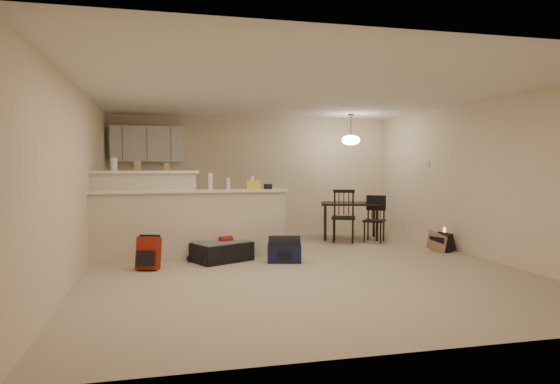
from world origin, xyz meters
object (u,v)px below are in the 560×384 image
object	(u,v)px
suitcase	(222,252)
red_backpack	(149,253)
navy_duffel	(284,253)
dining_table	(350,207)
dining_chair_far	(374,219)
black_daypack	(443,243)
pendant_lamp	(351,140)
dining_chair_near	(344,216)

from	to	relation	value
suitcase	red_backpack	bearing A→B (deg)	172.75
suitcase	navy_duffel	size ratio (longest dim) A/B	1.66
dining_table	dining_chair_far	bearing A→B (deg)	-43.99
dining_chair_far	black_daypack	world-z (taller)	dining_chair_far
dining_chair_far	navy_duffel	size ratio (longest dim) A/B	1.72
dining_table	pendant_lamp	bearing A→B (deg)	-85.77
dining_chair_near	navy_duffel	size ratio (longest dim) A/B	1.98
red_backpack	navy_duffel	bearing A→B (deg)	19.00
dining_table	dining_chair_far	distance (m)	0.64
navy_duffel	dining_chair_far	bearing A→B (deg)	48.91
dining_table	pendant_lamp	distance (m)	1.35
dining_chair_near	suitcase	size ratio (longest dim) A/B	1.19
dining_table	suitcase	bearing A→B (deg)	-129.21
navy_duffel	red_backpack	bearing A→B (deg)	-164.70
dining_chair_far	dining_chair_near	bearing A→B (deg)	-154.74
dining_chair_far	suitcase	xyz separation A→B (m)	(-3.09, -1.25, -0.29)
pendant_lamp	dining_chair_near	xyz separation A→B (m)	(-0.30, -0.42, -1.49)
dining_table	black_daypack	world-z (taller)	dining_table
dining_chair_near	navy_duffel	distance (m)	2.34
black_daypack	navy_duffel	bearing A→B (deg)	84.34
pendant_lamp	black_daypack	world-z (taller)	pendant_lamp
suitcase	navy_duffel	bearing A→B (deg)	-45.63
dining_chair_far	navy_duffel	xyz separation A→B (m)	(-2.17, -1.56, -0.30)
dining_chair_near	black_daypack	bearing A→B (deg)	-24.52
suitcase	dining_chair_near	bearing A→B (deg)	1.85
dining_table	navy_duffel	distance (m)	2.87
dining_chair_far	black_daypack	size ratio (longest dim) A/B	2.65
dining_chair_near	navy_duffel	bearing A→B (deg)	-111.16
pendant_lamp	navy_duffel	world-z (taller)	pendant_lamp
red_backpack	black_daypack	bearing A→B (deg)	21.38
dining_chair_far	red_backpack	world-z (taller)	dining_chair_far
dining_table	dining_chair_far	world-z (taller)	dining_chair_far
dining_chair_near	dining_chair_far	xyz separation A→B (m)	(0.58, -0.12, -0.07)
dining_chair_far	red_backpack	xyz separation A→B (m)	(-4.17, -1.64, -0.21)
pendant_lamp	red_backpack	distance (m)	4.79
pendant_lamp	red_backpack	world-z (taller)	pendant_lamp
dining_chair_far	black_daypack	distance (m)	1.47
dining_table	pendant_lamp	size ratio (longest dim) A/B	2.18
suitcase	red_backpack	distance (m)	1.15
pendant_lamp	red_backpack	size ratio (longest dim) A/B	1.34
dining_table	red_backpack	world-z (taller)	dining_table
dining_table	dining_chair_far	xyz separation A→B (m)	(0.28, -0.54, -0.20)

